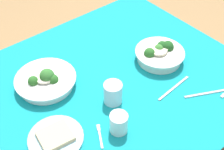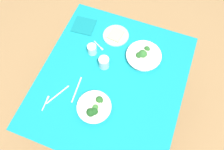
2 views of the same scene
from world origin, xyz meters
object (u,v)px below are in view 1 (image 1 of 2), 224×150
at_px(bread_side_plate, 56,137).
at_px(fork_by_far_bowl, 100,135).
at_px(broccoli_bowl_near, 46,81).
at_px(table_knife_left, 174,88).
at_px(water_glass_side, 113,93).
at_px(broccoli_bowl_far, 160,54).
at_px(water_glass_center, 119,123).
at_px(table_knife_right, 206,93).

xyz_separation_m(bread_side_plate, fork_by_far_bowl, (-0.14, 0.09, -0.01)).
bearing_deg(broccoli_bowl_near, table_knife_left, 138.95).
bearing_deg(water_glass_side, broccoli_bowl_near, -56.28).
xyz_separation_m(broccoli_bowl_far, table_knife_left, (0.09, 0.18, -0.03)).
relative_size(broccoli_bowl_far, bread_side_plate, 1.12).
relative_size(bread_side_plate, water_glass_center, 2.48).
relative_size(fork_by_far_bowl, table_knife_left, 0.49).
distance_m(broccoli_bowl_far, water_glass_center, 0.46).
bearing_deg(table_knife_left, water_glass_center, 178.02).
bearing_deg(fork_by_far_bowl, broccoli_bowl_far, -42.04).
xyz_separation_m(water_glass_side, table_knife_right, (-0.34, 0.22, -0.05)).
bearing_deg(bread_side_plate, broccoli_bowl_far, -173.04).
distance_m(water_glass_center, table_knife_right, 0.43).
distance_m(bread_side_plate, table_knife_right, 0.66).
xyz_separation_m(broccoli_bowl_far, water_glass_side, (0.34, 0.06, 0.01)).
bearing_deg(broccoli_bowl_far, fork_by_far_bowl, 18.99).
height_order(water_glass_center, fork_by_far_bowl, water_glass_center).
xyz_separation_m(bread_side_plate, water_glass_side, (-0.29, -0.01, 0.04)).
height_order(broccoli_bowl_far, table_knife_right, broccoli_bowl_far).
relative_size(water_glass_center, fork_by_far_bowl, 0.84).
bearing_deg(broccoli_bowl_near, fork_by_far_bowl, 93.24).
bearing_deg(bread_side_plate, water_glass_side, -177.52).
distance_m(fork_by_far_bowl, table_knife_right, 0.50).
xyz_separation_m(table_knife_left, table_knife_right, (-0.08, 0.11, 0.00)).
height_order(bread_side_plate, table_knife_left, bread_side_plate).
relative_size(table_knife_left, table_knife_right, 1.02).
bearing_deg(water_glass_side, table_knife_right, 146.45).
height_order(water_glass_center, water_glass_side, water_glass_side).
xyz_separation_m(broccoli_bowl_near, water_glass_side, (-0.17, 0.25, 0.02)).
distance_m(water_glass_center, fork_by_far_bowl, 0.09).
height_order(broccoli_bowl_far, table_knife_left, broccoli_bowl_far).
bearing_deg(water_glass_center, bread_side_plate, -29.01).
bearing_deg(broccoli_bowl_far, table_knife_right, 89.22).
distance_m(water_glass_side, fork_by_far_bowl, 0.19).
distance_m(broccoli_bowl_near, table_knife_right, 0.70).
height_order(bread_side_plate, water_glass_side, water_glass_side).
relative_size(water_glass_side, table_knife_right, 0.48).
distance_m(broccoli_bowl_far, table_knife_right, 0.29).
bearing_deg(table_knife_left, broccoli_bowl_far, 58.94).
distance_m(water_glass_center, table_knife_left, 0.33).
relative_size(broccoli_bowl_far, water_glass_center, 2.77).
bearing_deg(bread_side_plate, table_knife_left, 169.42).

